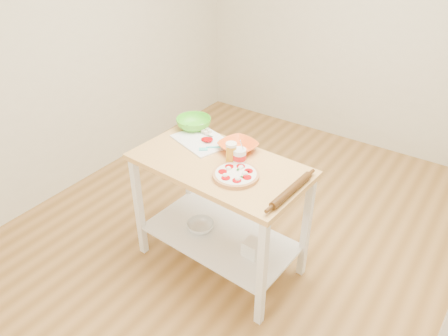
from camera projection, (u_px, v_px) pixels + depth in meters
room_shell at (268, 96)px, 2.73m from camera, size 4.04×4.54×2.74m
prep_island at (220, 193)px, 3.04m from camera, size 1.23×0.72×0.90m
pizza at (236, 174)px, 2.76m from camera, size 0.30×0.30×0.05m
cutting_board at (202, 140)px, 3.16m from camera, size 0.47×0.41×0.04m
spatula at (209, 148)px, 3.04m from camera, size 0.12×0.13×0.01m
knife at (195, 130)px, 3.27m from camera, size 0.27×0.05×0.01m
orange_bowl at (238, 147)px, 3.03m from camera, size 0.31×0.31×0.06m
green_bowl at (194, 123)px, 3.31m from camera, size 0.32×0.32×0.08m
beer_pint at (231, 153)px, 2.87m from camera, size 0.07×0.07×0.15m
yogurt_tub at (239, 156)px, 2.87m from camera, size 0.09×0.09×0.19m
rolling_pin at (291, 190)px, 2.60m from camera, size 0.07×0.41×0.05m
shelf_glass_bowl at (200, 226)px, 3.29m from camera, size 0.21×0.21×0.06m
shelf_bin at (252, 248)px, 3.05m from camera, size 0.12×0.12×0.12m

